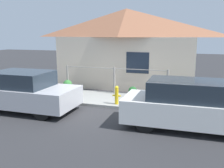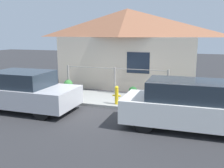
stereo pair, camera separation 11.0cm
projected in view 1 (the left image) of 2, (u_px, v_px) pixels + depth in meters
The scene contains 10 objects.
ground_plane at pixel (98, 107), 9.71m from camera, with size 60.00×60.00×0.00m, color #2D2D30.
sidewalk at pixel (108, 99), 10.71m from camera, with size 24.00×2.18×0.11m.
house at pixel (126, 26), 12.74m from camera, with size 7.41×2.23×4.08m.
fence at pixel (114, 79), 11.45m from camera, with size 4.90×0.10×1.21m.
car_left at pixel (25, 91), 9.22m from camera, with size 3.81×1.83×1.46m.
car_right at pixel (190, 105), 7.42m from camera, with size 4.06×1.74×1.47m.
fire_hydrant at pixel (117, 95), 9.70m from camera, with size 0.33×0.15×0.73m.
potted_plant_near_hydrant at pixel (133, 91), 10.77m from camera, with size 0.38×0.38×0.48m.
potted_plant_by_fence at pixel (68, 85), 11.99m from camera, with size 0.43×0.43×0.54m.
potted_plant_corner at pixel (176, 93), 10.35m from camera, with size 0.39×0.39×0.53m.
Camera 1 is at (3.45, -8.69, 2.79)m, focal length 40.00 mm.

